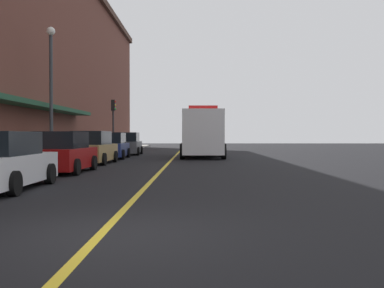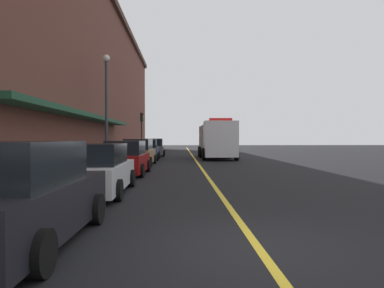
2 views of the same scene
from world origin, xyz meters
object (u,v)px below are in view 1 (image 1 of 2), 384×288
at_px(parking_meter_0, 99,142).
at_px(parked_car_3, 93,149).
at_px(parked_car_5, 127,144).
at_px(street_lamp_left, 51,79).
at_px(parked_car_1, 2,162).
at_px(parked_car_2, 63,153).
at_px(parking_meter_1, 105,141).
at_px(traffic_light_near, 113,116).
at_px(parked_car_4, 111,146).
at_px(box_truck, 202,134).

bearing_deg(parking_meter_0, parked_car_3, -80.48).
height_order(parked_car_5, street_lamp_left, street_lamp_left).
relative_size(parked_car_1, parked_car_2, 1.09).
xyz_separation_m(parking_meter_0, parking_meter_1, (0.00, 2.23, 0.00)).
bearing_deg(parking_meter_1, traffic_light_near, 88.95).
relative_size(parked_car_1, parking_meter_1, 3.59).
height_order(parked_car_1, parking_meter_0, parked_car_1).
xyz_separation_m(parked_car_4, parking_meter_0, (-1.32, 2.38, 0.27)).
bearing_deg(box_truck, parking_meter_0, -93.00).
xyz_separation_m(parked_car_3, parked_car_4, (-0.02, 5.61, -0.02)).
xyz_separation_m(parked_car_2, parking_meter_0, (-1.42, 13.90, 0.27)).
bearing_deg(parked_car_1, street_lamp_left, 9.78).
bearing_deg(parked_car_1, parked_car_2, -0.79).
distance_m(parked_car_5, box_truck, 7.10).
bearing_deg(parked_car_4, parked_car_5, -2.84).
xyz_separation_m(parked_car_1, parked_car_4, (-0.07, 17.43, 0.02)).
distance_m(box_truck, parking_meter_1, 7.77).
distance_m(parking_meter_0, street_lamp_left, 9.48).
bearing_deg(parked_car_3, street_lamp_left, 115.46).
bearing_deg(parked_car_3, traffic_light_near, 7.11).
bearing_deg(parked_car_4, street_lamp_left, 162.22).
relative_size(parked_car_1, street_lamp_left, 0.69).
height_order(parked_car_4, street_lamp_left, street_lamp_left).
xyz_separation_m(parked_car_4, street_lamp_left, (-1.92, -6.47, 3.61)).
xyz_separation_m(parked_car_1, parked_car_5, (0.10, 23.45, 0.05)).
xyz_separation_m(street_lamp_left, traffic_light_near, (0.66, 14.45, -1.24)).
xyz_separation_m(parked_car_5, box_truck, (5.81, -3.99, 0.80)).
height_order(parked_car_2, parked_car_5, parked_car_5).
xyz_separation_m(parked_car_3, box_truck, (5.96, 7.63, 0.80)).
distance_m(parked_car_4, box_truck, 6.37).
height_order(parked_car_1, parked_car_4, parked_car_4).
bearing_deg(parked_car_4, parked_car_3, 178.97).
relative_size(parked_car_5, parking_meter_1, 3.24).
relative_size(parking_meter_1, traffic_light_near, 0.31).
bearing_deg(parked_car_1, box_truck, -17.42).
relative_size(box_truck, parking_meter_0, 6.29).
bearing_deg(parking_meter_0, parked_car_2, -84.16).
bearing_deg(box_truck, traffic_light_near, -129.62).
height_order(parked_car_3, parked_car_4, parked_car_3).
bearing_deg(parking_meter_1, parked_car_4, -73.97).
xyz_separation_m(parked_car_4, parked_car_5, (0.17, 6.02, 0.02)).
relative_size(parking_meter_0, traffic_light_near, 0.31).
xyz_separation_m(parked_car_5, parking_meter_1, (-1.50, -1.41, 0.24)).
bearing_deg(parked_car_3, parking_meter_0, 11.25).
relative_size(parked_car_2, parked_car_3, 0.94).
bearing_deg(traffic_light_near, parked_car_4, -81.01).
height_order(parked_car_4, parking_meter_0, parked_car_4).
bearing_deg(parking_meter_1, parked_car_1, -86.39).
relative_size(parked_car_1, parked_car_4, 1.05).
bearing_deg(parking_meter_0, traffic_light_near, 89.37).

